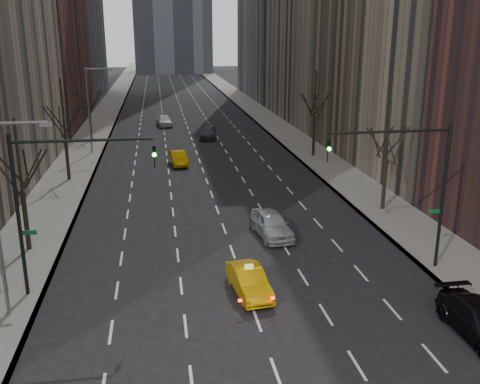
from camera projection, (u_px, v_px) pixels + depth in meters
name	position (u px, v px, depth m)	size (l,w,h in m)	color
sidewalk_left	(103.00, 118.00, 81.17)	(4.50, 320.00, 0.15)	slate
sidewalk_right	(261.00, 115.00, 84.78)	(4.50, 320.00, 0.15)	slate
tree_lw_b	(22.00, 191.00, 30.93)	(3.36, 3.50, 7.82)	black
tree_lw_c	(65.00, 136.00, 45.99)	(3.36, 3.50, 8.74)	black
tree_lw_d	(89.00, 112.00, 63.16)	(3.36, 3.50, 7.36)	black
tree_rw_b	(386.00, 161.00, 38.25)	(3.36, 3.50, 7.82)	black
tree_rw_c	(315.00, 118.00, 55.20)	(3.36, 3.50, 8.74)	black
traffic_mast_left	(53.00, 189.00, 25.16)	(6.69, 0.39, 8.00)	black
traffic_mast_right	(415.00, 174.00, 27.85)	(6.69, 0.39, 8.00)	black
streetlight_near	(2.00, 200.00, 22.98)	(2.83, 0.22, 9.00)	slate
streetlight_far	(92.00, 101.00, 56.12)	(2.83, 0.22, 9.00)	slate
taxi_sedan	(249.00, 281.00, 26.60)	(1.43, 4.09, 1.35)	#D59D04
silver_sedan_ahead	(271.00, 224.00, 34.13)	(1.90, 4.73, 1.61)	#A4A6AC
far_taxi	(178.00, 158.00, 52.66)	(1.43, 4.11, 1.36)	#D79904
far_suv_grey	(208.00, 133.00, 65.92)	(2.02, 4.96, 1.44)	#333238
far_car_white	(164.00, 120.00, 74.61)	(1.86, 4.63, 1.58)	silver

